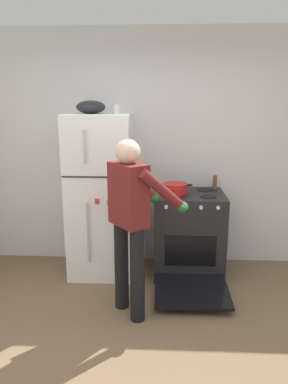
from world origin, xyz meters
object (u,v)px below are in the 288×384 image
object	(u,v)px
stove_range	(188,235)
person_cook	(133,213)
pepper_mill	(215,182)
mixing_bowl	(91,107)
refrigerator	(101,196)
coffee_mug	(116,109)
red_pot	(175,189)

from	to	relation	value
stove_range	person_cook	size ratio (longest dim) A/B	0.77
pepper_mill	mixing_bowl	size ratio (longest dim) A/B	0.51
refrigerator	pepper_mill	size ratio (longest dim) A/B	11.35
coffee_mug	mixing_bowl	size ratio (longest dim) A/B	0.37
red_pot	stove_range	bearing A→B (deg)	11.28
refrigerator	red_pot	world-z (taller)	refrigerator
stove_range	red_pot	xyz separation A→B (m)	(-0.16, -0.03, 0.54)
stove_range	red_pot	size ratio (longest dim) A/B	3.40
refrigerator	pepper_mill	world-z (taller)	refrigerator
person_cook	pepper_mill	size ratio (longest dim) A/B	10.23
stove_range	mixing_bowl	distance (m)	1.74
coffee_mug	stove_range	bearing A→B (deg)	-4.92
refrigerator	mixing_bowl	world-z (taller)	mixing_bowl
stove_range	mixing_bowl	world-z (taller)	mixing_bowl
person_cook	pepper_mill	bearing A→B (deg)	50.32
pepper_mill	mixing_bowl	distance (m)	1.60
refrigerator	person_cook	bearing A→B (deg)	-63.66
refrigerator	person_cook	xyz separation A→B (m)	(0.41, -0.84, 0.07)
pepper_mill	mixing_bowl	world-z (taller)	mixing_bowl
red_pot	mixing_bowl	world-z (taller)	mixing_bowl
coffee_mug	pepper_mill	xyz separation A→B (m)	(1.09, 0.15, -0.81)
person_cook	mixing_bowl	distance (m)	1.31
stove_range	person_cook	xyz separation A→B (m)	(-0.56, -0.82, 0.51)
stove_range	person_cook	world-z (taller)	person_cook
pepper_mill	coffee_mug	bearing A→B (deg)	-172.18
coffee_mug	pepper_mill	bearing A→B (deg)	7.82
red_pot	person_cook	bearing A→B (deg)	-116.96
red_pot	mixing_bowl	size ratio (longest dim) A/B	1.18
stove_range	coffee_mug	xyz separation A→B (m)	(-0.79, 0.07, 1.37)
stove_range	pepper_mill	bearing A→B (deg)	36.02
refrigerator	pepper_mill	xyz separation A→B (m)	(1.27, 0.20, 0.12)
refrigerator	red_pot	size ratio (longest dim) A/B	4.90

